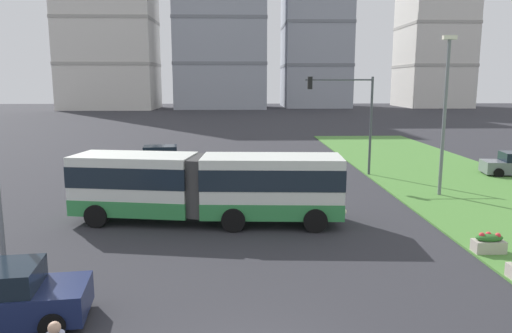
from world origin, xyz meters
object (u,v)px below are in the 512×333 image
object	(u,v)px
traffic_light_far_right	(350,108)
apartment_tower_eastcentre	(435,27)
articulated_bus	(207,186)
streetlight_median	(445,110)
apartment_tower_westcentre	(221,22)
car_white_van	(162,157)
apartment_tower_west	(107,0)
apartment_tower_centre	(315,27)
flower_planter_2	(489,243)

from	to	relation	value
traffic_light_far_right	apartment_tower_eastcentre	world-z (taller)	apartment_tower_eastcentre
articulated_bus	streetlight_median	world-z (taller)	streetlight_median
streetlight_median	apartment_tower_westcentre	distance (m)	93.27
car_white_van	streetlight_median	size ratio (longest dim) A/B	0.54
articulated_bus	streetlight_median	xyz separation A→B (m)	(12.32, 4.58, 3.05)
streetlight_median	apartment_tower_eastcentre	xyz separation A→B (m)	(36.73, 94.98, 14.60)
apartment_tower_west	apartment_tower_centre	xyz separation A→B (m)	(48.13, 8.64, -4.84)
articulated_bus	apartment_tower_westcentre	xyz separation A→B (m)	(-3.03, 95.34, 18.09)
car_white_van	apartment_tower_westcentre	distance (m)	83.44
streetlight_median	apartment_tower_west	size ratio (longest dim) A/B	0.18
traffic_light_far_right	streetlight_median	world-z (taller)	streetlight_median
apartment_tower_eastcentre	articulated_bus	bearing A→B (deg)	-116.22
apartment_tower_west	apartment_tower_westcentre	world-z (taller)	apartment_tower_west
flower_planter_2	apartment_tower_centre	distance (m)	107.35
traffic_light_far_right	streetlight_median	distance (m)	7.03
streetlight_median	apartment_tower_centre	world-z (taller)	apartment_tower_centre
streetlight_median	apartment_tower_west	bearing A→B (deg)	114.82
streetlight_median	apartment_tower_westcentre	bearing A→B (deg)	99.60
car_white_van	traffic_light_far_right	bearing A→B (deg)	-15.38
apartment_tower_westcentre	apartment_tower_eastcentre	distance (m)	52.25
apartment_tower_centre	car_white_van	bearing A→B (deg)	-105.57
apartment_tower_west	streetlight_median	bearing A→B (deg)	-65.18
articulated_bus	streetlight_median	distance (m)	13.49
car_white_van	flower_planter_2	distance (m)	23.61
streetlight_median	car_white_van	bearing A→B (deg)	150.14
articulated_bus	apartment_tower_west	bearing A→B (deg)	107.01
flower_planter_2	apartment_tower_west	world-z (taller)	apartment_tower_west
flower_planter_2	traffic_light_far_right	world-z (taller)	traffic_light_far_right
apartment_tower_eastcentre	apartment_tower_west	bearing A→B (deg)	-174.56
articulated_bus	apartment_tower_westcentre	bearing A→B (deg)	91.82
apartment_tower_west	apartment_tower_eastcentre	distance (m)	77.76
apartment_tower_west	apartment_tower_centre	distance (m)	49.14
flower_planter_2	streetlight_median	bearing A→B (deg)	78.05
apartment_tower_westcentre	apartment_tower_centre	distance (m)	23.61
car_white_van	apartment_tower_westcentre	bearing A→B (deg)	89.14
car_white_van	apartment_tower_centre	size ratio (longest dim) A/B	0.12
traffic_light_far_right	apartment_tower_centre	world-z (taller)	apartment_tower_centre
apartment_tower_westcentre	apartment_tower_eastcentre	world-z (taller)	apartment_tower_westcentre
apartment_tower_centre	apartment_tower_eastcentre	bearing A→B (deg)	-2.52
articulated_bus	apartment_tower_eastcentre	world-z (taller)	apartment_tower_eastcentre
car_white_van	flower_planter_2	world-z (taller)	car_white_van
apartment_tower_centre	apartment_tower_eastcentre	world-z (taller)	apartment_tower_centre
car_white_van	flower_planter_2	xyz separation A→B (m)	(14.67, -18.49, -0.33)
car_white_van	traffic_light_far_right	xyz separation A→B (m)	(12.87, -3.54, 3.70)
flower_planter_2	apartment_tower_west	xyz separation A→B (m)	(-38.63, 96.60, 23.78)
articulated_bus	flower_planter_2	size ratio (longest dim) A/B	10.94
articulated_bus	streetlight_median	bearing A→B (deg)	20.41
streetlight_median	apartment_tower_centre	xyz separation A→B (m)	(7.60, 96.26, 14.66)
apartment_tower_west	apartment_tower_westcentre	size ratio (longest dim) A/B	1.23
flower_planter_2	articulated_bus	bearing A→B (deg)	157.13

